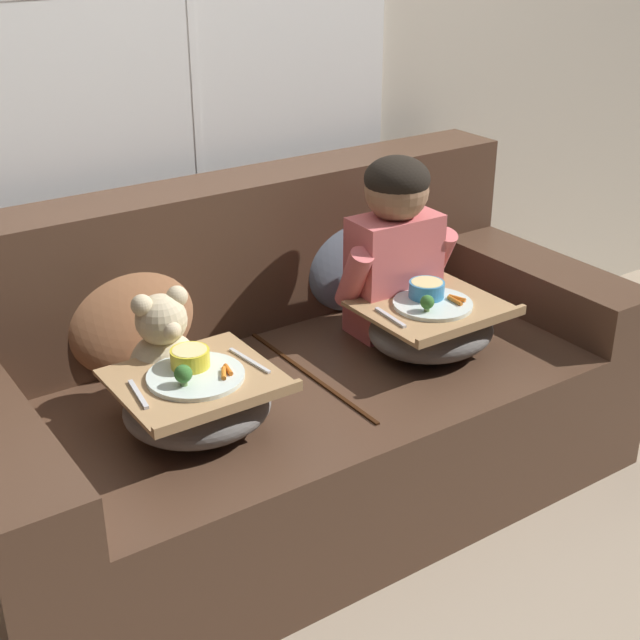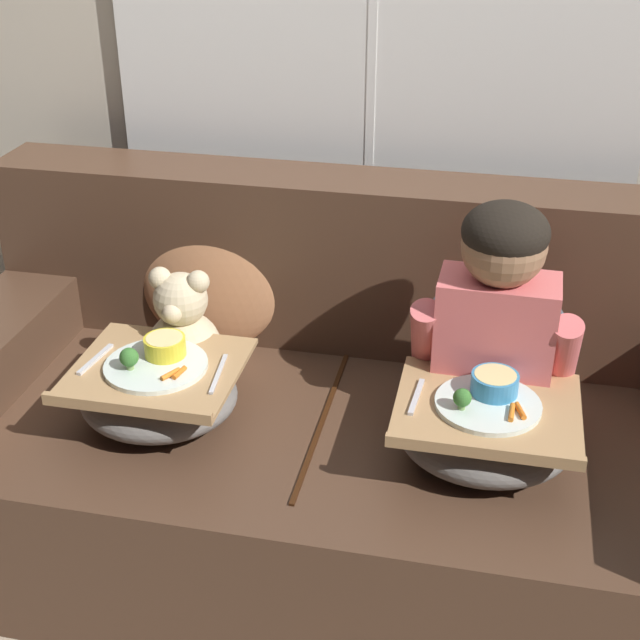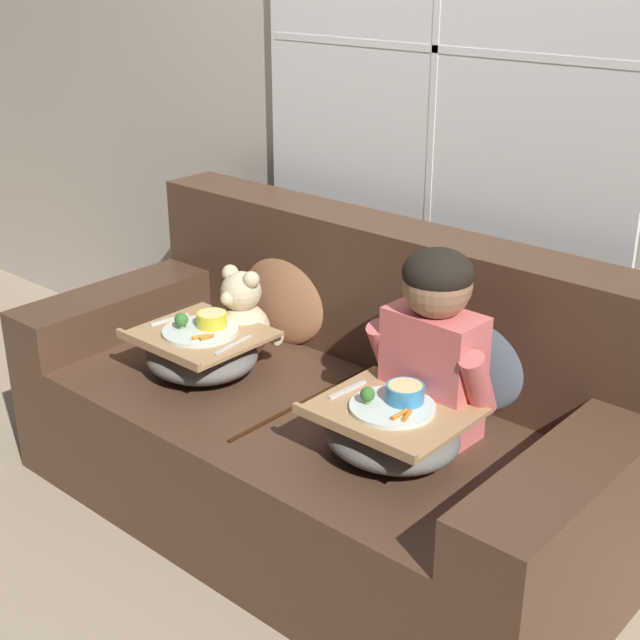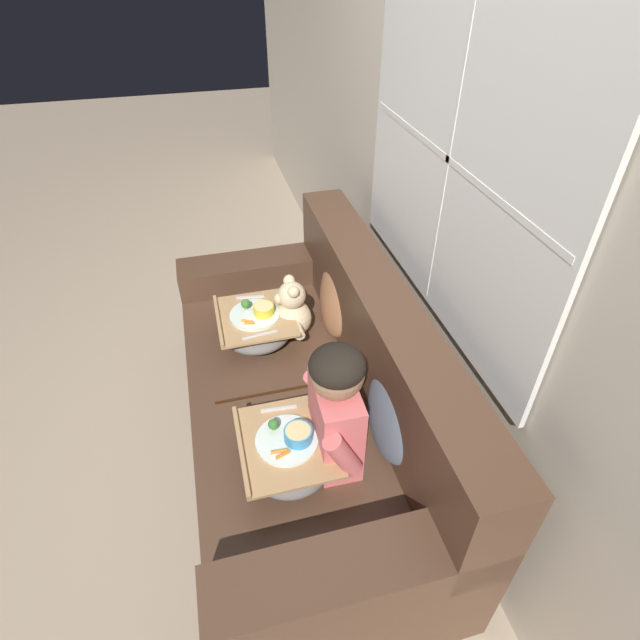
{
  "view_description": "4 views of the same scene",
  "coord_description": "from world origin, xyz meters",
  "views": [
    {
      "loc": [
        -1.23,
        -1.91,
        1.67
      ],
      "look_at": [
        0.05,
        -0.03,
        0.59
      ],
      "focal_mm": 50.0,
      "sensor_mm": 36.0,
      "label": 1
    },
    {
      "loc": [
        0.37,
        -1.81,
        1.69
      ],
      "look_at": [
        -0.04,
        0.11,
        0.63
      ],
      "focal_mm": 50.0,
      "sensor_mm": 36.0,
      "label": 2
    },
    {
      "loc": [
        1.65,
        -1.85,
        1.74
      ],
      "look_at": [
        0.01,
        0.01,
        0.7
      ],
      "focal_mm": 50.0,
      "sensor_mm": 36.0,
      "label": 3
    },
    {
      "loc": [
        1.55,
        -0.3,
        2.09
      ],
      "look_at": [
        -0.11,
        0.13,
        0.72
      ],
      "focal_mm": 28.0,
      "sensor_mm": 36.0,
      "label": 4
    }
  ],
  "objects": [
    {
      "name": "ground_plane",
      "position": [
        0.0,
        0.0,
        0.0
      ],
      "size": [
        14.0,
        14.0,
        0.0
      ],
      "primitive_type": "plane",
      "color": "tan"
    },
    {
      "name": "wall_back_with_window",
      "position": [
        0.0,
        0.62,
        1.31
      ],
      "size": [
        8.0,
        0.08,
        2.6
      ],
      "color": "beige",
      "rests_on": "ground_plane"
    },
    {
      "name": "couch",
      "position": [
        0.0,
        0.07,
        0.32
      ],
      "size": [
        2.0,
        0.97,
        0.91
      ],
      "color": "#4C3323",
      "rests_on": "ground_plane"
    },
    {
      "name": "throw_pillow_behind_child",
      "position": [
        0.39,
        0.29,
        0.63
      ],
      "size": [
        0.4,
        0.19,
        0.41
      ],
      "color": "slate",
      "rests_on": "couch"
    },
    {
      "name": "throw_pillow_behind_teddy",
      "position": [
        -0.39,
        0.29,
        0.63
      ],
      "size": [
        0.42,
        0.2,
        0.43
      ],
      "color": "#B2754C",
      "rests_on": "couch"
    },
    {
      "name": "child_figure",
      "position": [
        0.39,
        0.06,
        0.74
      ],
      "size": [
        0.39,
        0.2,
        0.56
      ],
      "color": "#DB6666",
      "rests_on": "couch"
    },
    {
      "name": "teddy_bear",
      "position": [
        -0.39,
        0.06,
        0.57
      ],
      "size": [
        0.34,
        0.24,
        0.32
      ],
      "color": "beige",
      "rests_on": "couch"
    },
    {
      "name": "lap_tray_child",
      "position": [
        0.39,
        -0.12,
        0.52
      ],
      "size": [
        0.41,
        0.36,
        0.21
      ],
      "color": "slate",
      "rests_on": "child_figure"
    },
    {
      "name": "lap_tray_teddy",
      "position": [
        -0.39,
        -0.12,
        0.52
      ],
      "size": [
        0.4,
        0.37,
        0.21
      ],
      "color": "slate",
      "rests_on": "teddy_bear"
    }
  ]
}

